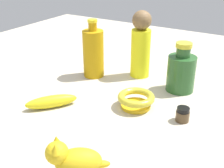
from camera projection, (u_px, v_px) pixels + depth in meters
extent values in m
plane|color=#BCB29E|center=(112.00, 106.00, 0.90)|extent=(2.00, 2.00, 0.00)
cylinder|color=#BC8A0C|center=(93.00, 54.00, 1.08)|extent=(0.08, 0.08, 0.18)
cylinder|color=#BC8A0C|center=(93.00, 26.00, 1.04)|extent=(0.03, 0.03, 0.03)
cylinder|color=yellow|center=(92.00, 21.00, 1.03)|extent=(0.04, 0.04, 0.01)
ellipsoid|color=yellow|center=(51.00, 102.00, 0.89)|extent=(0.13, 0.15, 0.04)
cylinder|color=#513C24|center=(182.00, 116.00, 0.82)|extent=(0.04, 0.04, 0.03)
cylinder|color=yellow|center=(183.00, 112.00, 0.81)|extent=(0.03, 0.03, 0.00)
cylinder|color=black|center=(183.00, 110.00, 0.81)|extent=(0.04, 0.04, 0.01)
cylinder|color=yellow|center=(136.00, 105.00, 0.89)|extent=(0.09, 0.09, 0.01)
torus|color=gold|center=(136.00, 97.00, 0.88)|extent=(0.11, 0.11, 0.02)
ellipsoid|color=gold|center=(78.00, 161.00, 0.62)|extent=(0.12, 0.11, 0.06)
sphere|color=gold|center=(57.00, 153.00, 0.61)|extent=(0.05, 0.05, 0.05)
cone|color=gold|center=(56.00, 149.00, 0.59)|extent=(0.02, 0.02, 0.02)
cone|color=gold|center=(56.00, 140.00, 0.61)|extent=(0.02, 0.02, 0.02)
ellipsoid|color=gold|center=(100.00, 164.00, 0.63)|extent=(0.05, 0.04, 0.02)
cylinder|color=#275727|center=(181.00, 74.00, 0.98)|extent=(0.09, 0.09, 0.12)
cylinder|color=#275727|center=(183.00, 52.00, 0.94)|extent=(0.05, 0.05, 0.03)
cylinder|color=gold|center=(184.00, 45.00, 0.93)|extent=(0.05, 0.05, 0.02)
cylinder|color=yellow|center=(140.00, 53.00, 1.08)|extent=(0.10, 0.10, 0.18)
sphere|color=brown|center=(142.00, 20.00, 1.03)|extent=(0.07, 0.07, 0.07)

